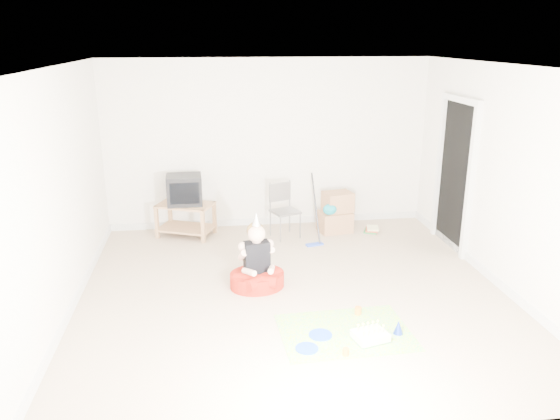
{
  "coord_description": "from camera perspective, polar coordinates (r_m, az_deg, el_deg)",
  "views": [
    {
      "loc": [
        -0.94,
        -5.79,
        2.9
      ],
      "look_at": [
        -0.1,
        0.4,
        0.9
      ],
      "focal_mm": 35.0,
      "sensor_mm": 36.0,
      "label": 1
    }
  ],
  "objects": [
    {
      "name": "floor_mop",
      "position": [
        7.85,
        3.66,
        -1.91
      ],
      "size": [
        0.27,
        0.34,
        1.01
      ],
      "color": "blue",
      "rests_on": "ground"
    },
    {
      "name": "cardboard_boxes",
      "position": [
        8.46,
        5.85,
        -0.3
      ],
      "size": [
        0.55,
        0.47,
        0.61
      ],
      "color": "#A97852",
      "rests_on": "ground"
    },
    {
      "name": "blue_plate_far",
      "position": [
        5.45,
        2.83,
        -14.25
      ],
      "size": [
        0.3,
        0.3,
        0.01
      ],
      "primitive_type": "cylinder",
      "rotation": [
        0.0,
        0.0,
        0.44
      ],
      "color": "blue",
      "rests_on": "party_mat"
    },
    {
      "name": "tv_stand",
      "position": [
        8.35,
        -9.81,
        -0.72
      ],
      "size": [
        0.94,
        0.78,
        0.5
      ],
      "color": "#A17248",
      "rests_on": "ground"
    },
    {
      "name": "doorway_recess",
      "position": [
        8.01,
        17.85,
        3.33
      ],
      "size": [
        0.02,
        0.9,
        2.05
      ],
      "primitive_type": "cube",
      "color": "black",
      "rests_on": "ground"
    },
    {
      "name": "crt_tv",
      "position": [
        8.22,
        -9.96,
        2.11
      ],
      "size": [
        0.53,
        0.44,
        0.44
      ],
      "primitive_type": "cube",
      "rotation": [
        0.0,
        0.0,
        0.03
      ],
      "color": "black",
      "rests_on": "tv_stand"
    },
    {
      "name": "book_pile",
      "position": [
        8.58,
        9.57,
        -2.0
      ],
      "size": [
        0.28,
        0.31,
        0.08
      ],
      "color": "#267337",
      "rests_on": "ground"
    },
    {
      "name": "blue_plate_near",
      "position": [
        5.68,
        4.25,
        -12.88
      ],
      "size": [
        0.28,
        0.28,
        0.01
      ],
      "primitive_type": "cylinder",
      "rotation": [
        0.0,
        0.0,
        -0.21
      ],
      "color": "blue",
      "rests_on": "party_mat"
    },
    {
      "name": "folding_chair",
      "position": [
        8.12,
        0.55,
        -0.15
      ],
      "size": [
        0.48,
        0.47,
        0.83
      ],
      "color": "gray",
      "rests_on": "ground"
    },
    {
      "name": "orange_cup_near",
      "position": [
        6.09,
        8.16,
        -10.36
      ],
      "size": [
        0.09,
        0.09,
        0.08
      ],
      "primitive_type": "cylinder",
      "rotation": [
        0.0,
        0.0,
        -0.38
      ],
      "color": "orange",
      "rests_on": "party_mat"
    },
    {
      "name": "blue_party_hat",
      "position": [
        5.79,
        12.27,
        -11.87
      ],
      "size": [
        0.1,
        0.1,
        0.15
      ],
      "primitive_type": "cone",
      "rotation": [
        0.0,
        0.0,
        -0.01
      ],
      "color": "#1B39C2",
      "rests_on": "party_mat"
    },
    {
      "name": "ground",
      "position": [
        6.55,
        1.35,
        -8.56
      ],
      "size": [
        5.0,
        5.0,
        0.0
      ],
      "primitive_type": "plane",
      "color": "tan",
      "rests_on": "ground"
    },
    {
      "name": "seated_woman",
      "position": [
        6.59,
        -2.42,
        -6.37
      ],
      "size": [
        0.75,
        0.75,
        0.95
      ],
      "color": "#AC1C0F",
      "rests_on": "ground"
    },
    {
      "name": "birthday_cake",
      "position": [
        5.64,
        9.4,
        -12.9
      ],
      "size": [
        0.38,
        0.33,
        0.15
      ],
      "color": "white",
      "rests_on": "party_mat"
    },
    {
      "name": "party_mat",
      "position": [
        5.77,
        6.81,
        -12.55
      ],
      "size": [
        1.36,
        1.01,
        0.01
      ],
      "primitive_type": "cube",
      "rotation": [
        0.0,
        0.0,
        0.04
      ],
      "color": "#F8349A",
      "rests_on": "ground"
    },
    {
      "name": "orange_cup_far",
      "position": [
        5.38,
        6.88,
        -14.49
      ],
      "size": [
        0.06,
        0.06,
        0.07
      ],
      "primitive_type": "cylinder",
      "rotation": [
        0.0,
        0.0,
        0.01
      ],
      "color": "orange",
      "rests_on": "party_mat"
    }
  ]
}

